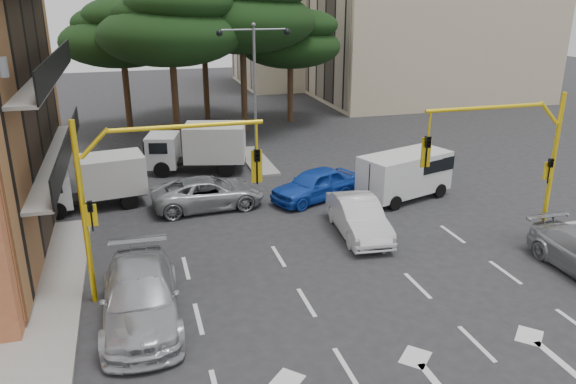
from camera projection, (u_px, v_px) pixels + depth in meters
name	position (u px, v px, depth m)	size (l,w,h in m)	color
ground	(363.00, 294.00, 18.71)	(120.00, 120.00, 0.00)	#28282B
median_strip	(256.00, 161.00, 33.17)	(1.40, 6.00, 0.15)	gray
apartment_beige_far	(315.00, 3.00, 59.08)	(16.20, 12.15, 16.70)	beige
pine_left_near	(171.00, 24.00, 35.00)	(9.15, 9.15, 10.23)	#382616
pine_center	(243.00, 11.00, 37.87)	(9.98, 9.98, 11.16)	#382616
pine_left_far	(122.00, 32.00, 38.08)	(8.32, 8.32, 9.30)	#382616
pine_right	(291.00, 39.00, 41.42)	(7.49, 7.49, 8.37)	#382616
pine_back	(204.00, 18.00, 42.11)	(9.15, 9.15, 10.23)	#382616
signal_mast_right	(515.00, 151.00, 20.97)	(5.79, 0.37, 6.00)	yellow
signal_mast_left	(141.00, 183.00, 17.44)	(5.79, 0.37, 6.00)	yellow
street_lamp_center	(254.00, 69.00, 31.36)	(4.16, 0.36, 7.77)	slate
car_white_hatch	(358.00, 217.00, 23.05)	(1.63, 4.67, 1.54)	silver
car_blue_compact	(315.00, 185.00, 26.93)	(1.81, 4.50, 1.53)	blue
car_silver_wagon	(141.00, 297.00, 16.94)	(2.30, 5.66, 1.64)	#AEB1B7
car_silver_cross_a	(208.00, 193.00, 25.96)	(2.39, 5.18, 1.44)	#A4A9AC
van_white	(404.00, 176.00, 27.06)	(2.05, 4.54, 2.27)	silver
box_truck_a	(92.00, 183.00, 25.84)	(2.05, 4.88, 2.40)	white
box_truck_b	(198.00, 148.00, 30.98)	(2.28, 5.44, 2.67)	silver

